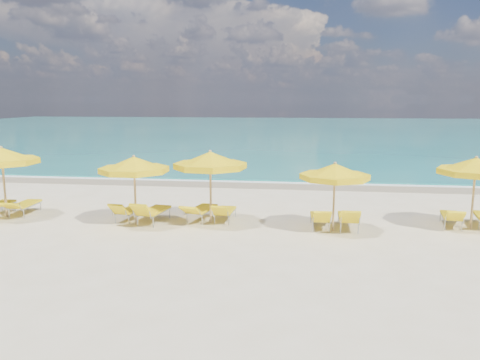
# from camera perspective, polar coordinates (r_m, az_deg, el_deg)

# --- Properties ---
(ground_plane) EXTENTS (120.00, 120.00, 0.00)m
(ground_plane) POSITION_cam_1_polar(r_m,az_deg,el_deg) (15.39, -0.75, -5.35)
(ground_plane) COLOR beige
(ocean) EXTENTS (120.00, 80.00, 0.30)m
(ocean) POSITION_cam_1_polar(r_m,az_deg,el_deg) (62.86, 5.68, 6.07)
(ocean) COLOR #157671
(ocean) RESTS_ON ground
(wet_sand_band) EXTENTS (120.00, 2.60, 0.01)m
(wet_sand_band) POSITION_cam_1_polar(r_m,az_deg,el_deg) (22.56, 2.00, -0.48)
(wet_sand_band) COLOR tan
(wet_sand_band) RESTS_ON ground
(foam_line) EXTENTS (120.00, 1.20, 0.03)m
(foam_line) POSITION_cam_1_polar(r_m,az_deg,el_deg) (23.35, 2.19, -0.13)
(foam_line) COLOR white
(foam_line) RESTS_ON ground
(whitecap_near) EXTENTS (14.00, 0.36, 0.05)m
(whitecap_near) POSITION_cam_1_polar(r_m,az_deg,el_deg) (32.98, -6.77, 2.72)
(whitecap_near) COLOR white
(whitecap_near) RESTS_ON ground
(whitecap_far) EXTENTS (18.00, 0.30, 0.05)m
(whitecap_far) POSITION_cam_1_polar(r_m,az_deg,el_deg) (39.34, 16.16, 3.54)
(whitecap_far) COLOR white
(whitecap_far) RESTS_ON ground
(umbrella_1) EXTENTS (3.17, 3.17, 2.47)m
(umbrella_1) POSITION_cam_1_polar(r_m,az_deg,el_deg) (17.85, -27.05, 2.56)
(umbrella_1) COLOR tan
(umbrella_1) RESTS_ON ground
(umbrella_2) EXTENTS (2.90, 2.90, 2.28)m
(umbrella_2) POSITION_cam_1_polar(r_m,az_deg,el_deg) (15.34, -12.80, 1.76)
(umbrella_2) COLOR tan
(umbrella_2) RESTS_ON ground
(umbrella_3) EXTENTS (2.93, 2.93, 2.42)m
(umbrella_3) POSITION_cam_1_polar(r_m,az_deg,el_deg) (15.12, -3.64, 2.34)
(umbrella_3) COLOR tan
(umbrella_3) RESTS_ON ground
(umbrella_4) EXTENTS (2.15, 2.15, 2.16)m
(umbrella_4) POSITION_cam_1_polar(r_m,az_deg,el_deg) (14.47, 11.48, 0.95)
(umbrella_4) COLOR tan
(umbrella_4) RESTS_ON ground
(umbrella_5) EXTENTS (2.39, 2.39, 2.32)m
(umbrella_5) POSITION_cam_1_polar(r_m,az_deg,el_deg) (16.12, 26.80, 1.45)
(umbrella_5) COLOR tan
(umbrella_5) RESTS_ON ground
(lounger_1_right) EXTENTS (0.67, 1.84, 0.68)m
(lounger_1_right) POSITION_cam_1_polar(r_m,az_deg,el_deg) (18.23, -24.77, -3.18)
(lounger_1_right) COLOR #A5A8AD
(lounger_1_right) RESTS_ON ground
(lounger_2_left) EXTENTS (0.78, 1.69, 0.77)m
(lounger_2_left) POSITION_cam_1_polar(r_m,az_deg,el_deg) (16.24, -13.29, -4.06)
(lounger_2_left) COLOR #A5A8AD
(lounger_2_left) RESTS_ON ground
(lounger_2_right) EXTENTS (0.89, 1.90, 0.87)m
(lounger_2_right) POSITION_cam_1_polar(r_m,az_deg,el_deg) (15.76, -10.50, -4.29)
(lounger_2_right) COLOR #A5A8AD
(lounger_2_right) RESTS_ON ground
(lounger_3_left) EXTENTS (0.97, 1.94, 0.73)m
(lounger_3_left) POSITION_cam_1_polar(r_m,az_deg,el_deg) (15.83, -4.72, -4.13)
(lounger_3_left) COLOR #A5A8AD
(lounger_3_left) RESTS_ON ground
(lounger_3_right) EXTENTS (0.62, 1.62, 0.74)m
(lounger_3_right) POSITION_cam_1_polar(r_m,az_deg,el_deg) (15.71, -1.84, -4.29)
(lounger_3_right) COLOR #A5A8AD
(lounger_3_right) RESTS_ON ground
(lounger_4_left) EXTENTS (0.63, 1.66, 0.78)m
(lounger_4_left) POSITION_cam_1_polar(r_m,az_deg,el_deg) (15.07, 9.71, -5.01)
(lounger_4_left) COLOR #A5A8AD
(lounger_4_left) RESTS_ON ground
(lounger_4_right) EXTENTS (0.62, 1.72, 0.83)m
(lounger_4_right) POSITION_cam_1_polar(r_m,az_deg,el_deg) (15.12, 13.04, -5.03)
(lounger_4_right) COLOR #A5A8AD
(lounger_4_right) RESTS_ON ground
(lounger_5_left) EXTENTS (0.78, 1.70, 0.73)m
(lounger_5_left) POSITION_cam_1_polar(r_m,az_deg,el_deg) (16.49, 24.32, -4.48)
(lounger_5_left) COLOR #A5A8AD
(lounger_5_left) RESTS_ON ground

